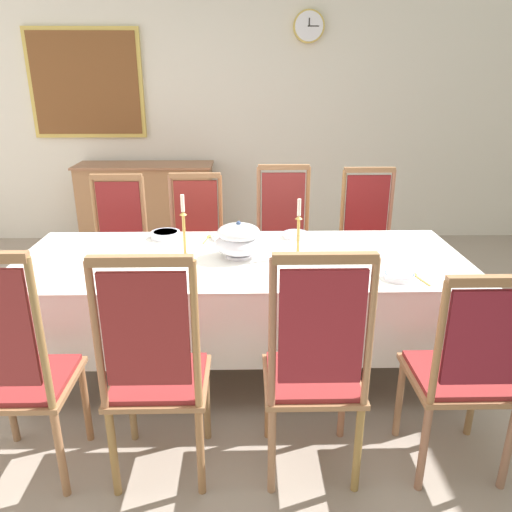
{
  "coord_description": "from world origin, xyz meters",
  "views": [
    {
      "loc": [
        0.03,
        -2.67,
        1.77
      ],
      "look_at": [
        0.08,
        0.01,
        0.79
      ],
      "focal_mm": 34.41,
      "sensor_mm": 36.0,
      "label": 1
    }
  ],
  "objects_px": {
    "chair_north_b": "(196,241)",
    "soup_tureen": "(239,240)",
    "sideboard": "(147,205)",
    "chair_south_b": "(156,369)",
    "bowl_far_left": "(166,234)",
    "candlestick_west": "(184,232)",
    "bowl_far_right": "(296,234)",
    "chair_south_a": "(14,370)",
    "dining_table": "(242,269)",
    "candlestick_east": "(298,234)",
    "bowl_near_left": "(399,276)",
    "framed_painting": "(86,84)",
    "chair_south_d": "(466,370)",
    "bowl_near_right": "(223,237)",
    "mounted_clock": "(309,26)",
    "chair_north_c": "(284,238)",
    "spoon_primary": "(416,276)",
    "spoon_secondary": "(208,237)",
    "chair_south_c": "(315,367)",
    "chair_north_d": "(368,238)",
    "chair_north_a": "(118,242)"
  },
  "relations": [
    {
      "from": "framed_painting",
      "to": "chair_south_b",
      "type": "bearing_deg",
      "value": -70.74
    },
    {
      "from": "dining_table",
      "to": "chair_north_b",
      "type": "relative_size",
      "value": 2.48
    },
    {
      "from": "bowl_near_left",
      "to": "spoon_primary",
      "type": "xyz_separation_m",
      "value": [
        0.1,
        0.03,
        -0.01
      ]
    },
    {
      "from": "dining_table",
      "to": "sideboard",
      "type": "xyz_separation_m",
      "value": [
        -1.05,
        2.46,
        -0.23
      ]
    },
    {
      "from": "chair_north_d",
      "to": "soup_tureen",
      "type": "bearing_deg",
      "value": 42.24
    },
    {
      "from": "sideboard",
      "to": "chair_south_b",
      "type": "bearing_deg",
      "value": 101.29
    },
    {
      "from": "candlestick_east",
      "to": "sideboard",
      "type": "height_order",
      "value": "candlestick_east"
    },
    {
      "from": "chair_south_a",
      "to": "bowl_near_right",
      "type": "height_order",
      "value": "chair_south_a"
    },
    {
      "from": "chair_south_a",
      "to": "mounted_clock",
      "type": "bearing_deg",
      "value": 65.44
    },
    {
      "from": "chair_south_d",
      "to": "chair_north_b",
      "type": "bearing_deg",
      "value": 126.69
    },
    {
      "from": "bowl_near_left",
      "to": "bowl_far_left",
      "type": "height_order",
      "value": "bowl_far_left"
    },
    {
      "from": "chair_north_c",
      "to": "bowl_near_left",
      "type": "distance_m",
      "value": 1.39
    },
    {
      "from": "soup_tureen",
      "to": "spoon_primary",
      "type": "xyz_separation_m",
      "value": [
        0.96,
        -0.33,
        -0.1
      ]
    },
    {
      "from": "spoon_primary",
      "to": "chair_south_c",
      "type": "bearing_deg",
      "value": -149.45
    },
    {
      "from": "chair_south_a",
      "to": "chair_south_b",
      "type": "xyz_separation_m",
      "value": [
        0.61,
        0.0,
        -0.01
      ]
    },
    {
      "from": "spoon_secondary",
      "to": "bowl_far_right",
      "type": "bearing_deg",
      "value": 10.64
    },
    {
      "from": "spoon_secondary",
      "to": "sideboard",
      "type": "height_order",
      "value": "sideboard"
    },
    {
      "from": "chair_south_a",
      "to": "chair_north_d",
      "type": "xyz_separation_m",
      "value": [
        1.98,
        1.84,
        -0.02
      ]
    },
    {
      "from": "chair_south_b",
      "to": "spoon_primary",
      "type": "relative_size",
      "value": 6.55
    },
    {
      "from": "chair_south_b",
      "to": "mounted_clock",
      "type": "relative_size",
      "value": 3.59
    },
    {
      "from": "chair_north_a",
      "to": "bowl_near_left",
      "type": "height_order",
      "value": "chair_north_a"
    },
    {
      "from": "dining_table",
      "to": "chair_north_a",
      "type": "bearing_deg",
      "value": 136.87
    },
    {
      "from": "chair_north_b",
      "to": "bowl_far_right",
      "type": "relative_size",
      "value": 6.59
    },
    {
      "from": "chair_south_a",
      "to": "bowl_near_left",
      "type": "distance_m",
      "value": 1.92
    },
    {
      "from": "dining_table",
      "to": "chair_north_b",
      "type": "distance_m",
      "value": 1.0
    },
    {
      "from": "soup_tureen",
      "to": "bowl_far_left",
      "type": "relative_size",
      "value": 1.46
    },
    {
      "from": "chair_north_b",
      "to": "bowl_far_left",
      "type": "bearing_deg",
      "value": 74.91
    },
    {
      "from": "dining_table",
      "to": "candlestick_east",
      "type": "height_order",
      "value": "candlestick_east"
    },
    {
      "from": "chair_north_b",
      "to": "soup_tureen",
      "type": "height_order",
      "value": "chair_north_b"
    },
    {
      "from": "candlestick_east",
      "to": "sideboard",
      "type": "distance_m",
      "value": 2.86
    },
    {
      "from": "spoon_primary",
      "to": "mounted_clock",
      "type": "height_order",
      "value": "mounted_clock"
    },
    {
      "from": "chair_south_a",
      "to": "candlestick_west",
      "type": "xyz_separation_m",
      "value": [
        0.64,
        0.92,
        0.33
      ]
    },
    {
      "from": "framed_painting",
      "to": "bowl_far_left",
      "type": "bearing_deg",
      "value": -64.18
    },
    {
      "from": "bowl_far_right",
      "to": "framed_painting",
      "type": "distance_m",
      "value": 3.21
    },
    {
      "from": "chair_south_c",
      "to": "spoon_primary",
      "type": "xyz_separation_m",
      "value": [
        0.62,
        0.59,
        0.18
      ]
    },
    {
      "from": "bowl_near_right",
      "to": "chair_north_c",
      "type": "bearing_deg",
      "value": 51.86
    },
    {
      "from": "candlestick_west",
      "to": "bowl_far_right",
      "type": "relative_size",
      "value": 2.37
    },
    {
      "from": "chair_north_a",
      "to": "chair_north_c",
      "type": "bearing_deg",
      "value": -179.81
    },
    {
      "from": "chair_south_b",
      "to": "candlestick_west",
      "type": "distance_m",
      "value": 0.98
    },
    {
      "from": "chair_north_c",
      "to": "dining_table",
      "type": "bearing_deg",
      "value": 70.61
    },
    {
      "from": "bowl_near_left",
      "to": "spoon_secondary",
      "type": "distance_m",
      "value": 1.3
    },
    {
      "from": "bowl_near_right",
      "to": "bowl_near_left",
      "type": "bearing_deg",
      "value": -36.08
    },
    {
      "from": "candlestick_west",
      "to": "bowl_far_right",
      "type": "xyz_separation_m",
      "value": [
        0.7,
        0.38,
        -0.14
      ]
    },
    {
      "from": "chair_north_b",
      "to": "bowl_near_right",
      "type": "height_order",
      "value": "chair_north_b"
    },
    {
      "from": "chair_north_d",
      "to": "chair_south_c",
      "type": "bearing_deg",
      "value": 69.94
    },
    {
      "from": "chair_north_c",
      "to": "candlestick_east",
      "type": "bearing_deg",
      "value": 90.78
    },
    {
      "from": "dining_table",
      "to": "chair_south_d",
      "type": "bearing_deg",
      "value": -42.59
    },
    {
      "from": "chair_north_c",
      "to": "spoon_secondary",
      "type": "xyz_separation_m",
      "value": [
        -0.55,
        -0.54,
        0.18
      ]
    },
    {
      "from": "chair_south_d",
      "to": "bowl_near_right",
      "type": "bearing_deg",
      "value": 131.48
    },
    {
      "from": "chair_north_d",
      "to": "candlestick_west",
      "type": "xyz_separation_m",
      "value": [
        -1.33,
        -0.92,
        0.34
      ]
    }
  ]
}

